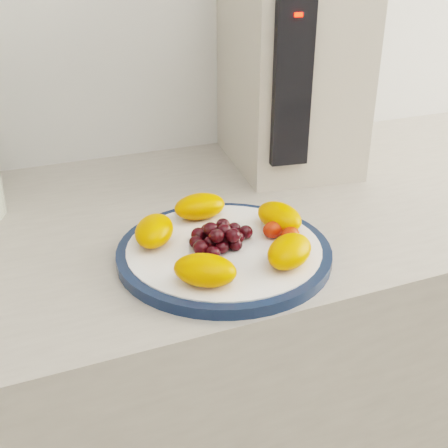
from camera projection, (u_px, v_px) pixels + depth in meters
name	position (u px, v px, depth m)	size (l,w,h in m)	color
counter	(187.00, 424.00, 1.08)	(3.50, 0.60, 0.90)	#A9A092
cabinet_face	(187.00, 436.00, 1.09)	(3.48, 0.58, 0.84)	#8B6C52
plate_rim	(224.00, 252.00, 0.75)	(0.29, 0.29, 0.01)	#11203C
plate_face	(224.00, 252.00, 0.75)	(0.26, 0.26, 0.02)	white
appliance_body	(289.00, 67.00, 1.02)	(0.20, 0.29, 0.36)	beige
appliance_panel	(292.00, 83.00, 0.87)	(0.06, 0.02, 0.26)	black
appliance_led	(298.00, 15.00, 0.82)	(0.01, 0.01, 0.01)	#FF0C05
fruit_plate	(228.00, 234.00, 0.74)	(0.25, 0.24, 0.04)	#FF7300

